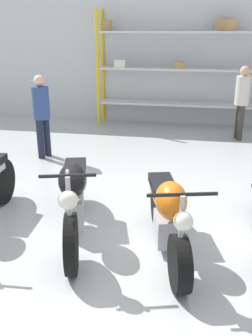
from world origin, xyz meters
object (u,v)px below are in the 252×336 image
motorcycle_orange (168,215)px  person_near_rack (242,97)px  person_browsing (42,110)px  shelving_rack (186,65)px  motorcycle_black (74,197)px

motorcycle_orange → person_near_rack: (1.23, 4.94, 0.51)m
person_browsing → person_near_rack: (3.90, 2.02, 0.03)m
person_near_rack → person_browsing: bearing=15.3°
shelving_rack → motorcycle_black: shelving_rack is taller
shelving_rack → person_browsing: shelving_rack is taller
motorcycle_orange → person_browsing: (-2.67, 2.91, 0.48)m
person_browsing → shelving_rack: bearing=-107.6°
motorcycle_orange → person_near_rack: 5.11m
person_browsing → person_near_rack: size_ratio=0.97×
motorcycle_black → person_near_rack: (2.37, 4.78, 0.45)m
motorcycle_orange → person_browsing: 3.98m
motorcycle_black → person_browsing: size_ratio=1.35×
person_near_rack → motorcycle_black: bearing=51.4°
motorcycle_orange → person_near_rack: person_near_rack is taller
shelving_rack → person_near_rack: bearing=-37.4°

